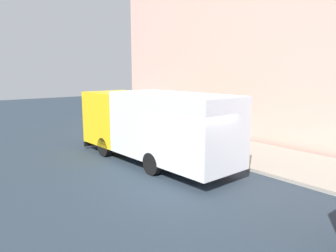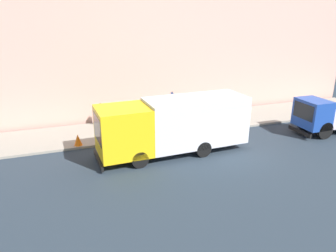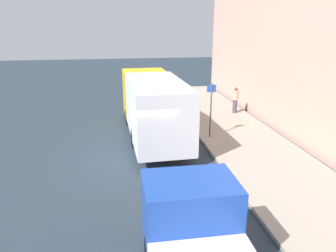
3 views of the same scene
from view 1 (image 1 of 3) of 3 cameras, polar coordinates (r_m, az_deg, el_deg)
ground at (r=11.14m, az=3.60°, el=-10.68°), size 80.00×80.00×0.00m
sidewalk at (r=14.86m, az=18.21°, el=-5.63°), size 4.11×30.00×0.14m
building_facade at (r=16.77m, az=24.45°, el=17.86°), size 0.50×30.00×12.98m
large_utility_truck at (r=13.49m, az=-2.76°, el=0.40°), size 2.68×8.39×3.04m
pedestrian_walking at (r=19.51m, az=4.88°, el=1.17°), size 0.38×0.38×1.61m
traffic_cone_orange at (r=19.14m, az=-5.34°, el=-0.54°), size 0.47×0.47×0.67m
street_sign_post at (r=14.59m, az=8.02°, el=1.10°), size 0.44×0.08×2.68m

